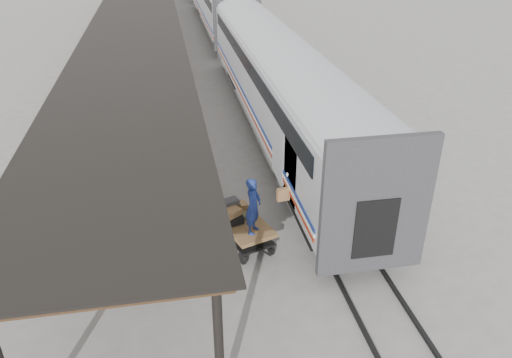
{
  "coord_description": "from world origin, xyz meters",
  "views": [
    {
      "loc": [
        -1.94,
        -14.35,
        9.45
      ],
      "look_at": [
        0.7,
        -0.01,
        1.7
      ],
      "focal_mm": 35.0,
      "sensor_mm": 36.0,
      "label": 1
    }
  ],
  "objects_px": {
    "luggage_tug": "(171,60)",
    "pedestrian": "(170,66)",
    "baggage_cart": "(242,226)",
    "porter": "(253,206)"
  },
  "relations": [
    {
      "from": "baggage_cart",
      "to": "pedestrian",
      "type": "height_order",
      "value": "pedestrian"
    },
    {
      "from": "porter",
      "to": "pedestrian",
      "type": "relative_size",
      "value": 1.09
    },
    {
      "from": "luggage_tug",
      "to": "porter",
      "type": "height_order",
      "value": "porter"
    },
    {
      "from": "baggage_cart",
      "to": "luggage_tug",
      "type": "relative_size",
      "value": 1.44
    },
    {
      "from": "baggage_cart",
      "to": "luggage_tug",
      "type": "xyz_separation_m",
      "value": [
        -1.53,
        21.29,
        0.01
      ]
    },
    {
      "from": "baggage_cart",
      "to": "pedestrian",
      "type": "xyz_separation_m",
      "value": [
        -1.65,
        18.95,
        0.18
      ]
    },
    {
      "from": "porter",
      "to": "pedestrian",
      "type": "distance_m",
      "value": 19.72
    },
    {
      "from": "baggage_cart",
      "to": "luggage_tug",
      "type": "distance_m",
      "value": 21.34
    },
    {
      "from": "luggage_tug",
      "to": "pedestrian",
      "type": "bearing_deg",
      "value": -112.17
    },
    {
      "from": "baggage_cart",
      "to": "porter",
      "type": "height_order",
      "value": "porter"
    }
  ]
}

